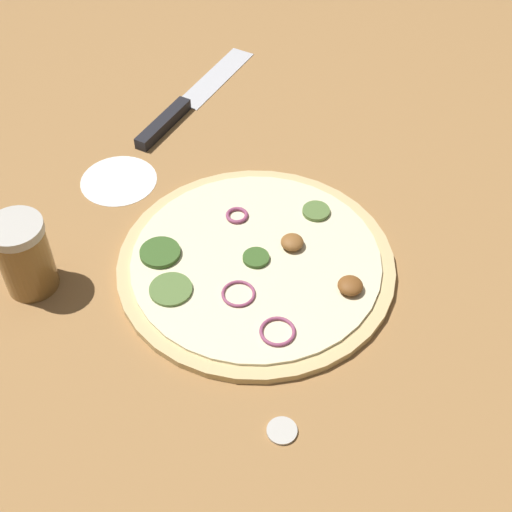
% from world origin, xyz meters
% --- Properties ---
extents(ground_plane, '(3.00, 3.00, 0.00)m').
position_xyz_m(ground_plane, '(0.00, 0.00, 0.00)').
color(ground_plane, '#9E703F').
extents(pizza, '(0.35, 0.35, 0.03)m').
position_xyz_m(pizza, '(0.00, -0.00, 0.01)').
color(pizza, '#D6B77A').
rests_on(pizza, ground_plane).
extents(knife, '(0.20, 0.28, 0.02)m').
position_xyz_m(knife, '(-0.35, 0.04, 0.01)').
color(knife, silver).
rests_on(knife, ground_plane).
extents(spice_jar, '(0.07, 0.07, 0.10)m').
position_xyz_m(spice_jar, '(-0.10, -0.26, 0.05)').
color(spice_jar, olive).
rests_on(spice_jar, ground_plane).
extents(loose_cap, '(0.03, 0.03, 0.01)m').
position_xyz_m(loose_cap, '(0.22, -0.08, 0.00)').
color(loose_cap, beige).
rests_on(loose_cap, ground_plane).
extents(flour_patch, '(0.11, 0.11, 0.00)m').
position_xyz_m(flour_patch, '(-0.24, -0.10, 0.00)').
color(flour_patch, white).
rests_on(flour_patch, ground_plane).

